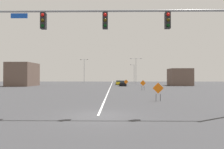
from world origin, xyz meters
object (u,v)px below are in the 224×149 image
object	(u,v)px
car_black_passing	(123,83)
street_lamp_far_right	(84,69)
street_lamp_mid_right	(134,73)
construction_sign_median_far	(158,89)
construction_sign_median_near	(126,82)
street_lamp_mid_left	(136,69)
construction_sign_right_shoulder	(143,84)
car_yellow_near	(119,83)
traffic_signal_assembly	(139,28)

from	to	relation	value
car_black_passing	street_lamp_far_right	bearing A→B (deg)	125.01
street_lamp_far_right	street_lamp_mid_right	bearing A→B (deg)	18.47
construction_sign_median_far	street_lamp_mid_right	bearing A→B (deg)	86.76
construction_sign_median_near	street_lamp_far_right	bearing A→B (deg)	122.32
street_lamp_mid_left	construction_sign_right_shoulder	xyz separation A→B (m)	(-3.13, -40.43, -4.58)
street_lamp_far_right	car_yellow_near	xyz separation A→B (m)	(12.98, -11.52, -4.73)
construction_sign_median_far	construction_sign_median_near	distance (m)	30.66
street_lamp_mid_right	construction_sign_median_near	distance (m)	30.26
street_lamp_mid_right	construction_sign_right_shoulder	size ratio (longest dim) A/B	4.00
traffic_signal_assembly	construction_sign_median_near	world-z (taller)	traffic_signal_assembly
street_lamp_mid_left	construction_sign_median_near	xyz separation A→B (m)	(-5.44, -25.80, -4.65)
street_lamp_mid_right	construction_sign_median_far	bearing A→B (deg)	-93.24
construction_sign_right_shoulder	car_yellow_near	distance (m)	26.56
street_lamp_mid_left	construction_sign_median_far	size ratio (longest dim) A/B	5.17
street_lamp_mid_right	street_lamp_mid_left	bearing A→B (deg)	-83.27
street_lamp_far_right	car_black_passing	xyz separation A→B (m)	(13.96, -19.92, -4.68)
construction_sign_median_far	construction_sign_median_near	xyz separation A→B (m)	(-1.56, 30.62, -0.07)
traffic_signal_assembly	street_lamp_far_right	world-z (taller)	street_lamp_far_right
traffic_signal_assembly	street_lamp_mid_right	xyz separation A→B (m)	(6.39, 68.15, -1.42)
traffic_signal_assembly	car_black_passing	size ratio (longest dim) A/B	3.87
construction_sign_median_far	construction_sign_right_shoulder	xyz separation A→B (m)	(0.75, 15.98, 0.01)
street_lamp_mid_right	street_lamp_far_right	xyz separation A→B (m)	(-19.62, -6.55, 1.15)
traffic_signal_assembly	construction_sign_median_near	distance (m)	38.75
traffic_signal_assembly	car_black_passing	xyz separation A→B (m)	(0.73, 41.67, -4.96)
street_lamp_mid_right	construction_sign_median_near	world-z (taller)	street_lamp_mid_right
street_lamp_mid_right	construction_sign_median_far	distance (m)	60.48
traffic_signal_assembly	street_lamp_mid_left	distance (m)	64.62
street_lamp_mid_right	street_lamp_mid_left	size ratio (longest dim) A/B	0.78
traffic_signal_assembly	construction_sign_median_far	bearing A→B (deg)	69.29
traffic_signal_assembly	car_black_passing	distance (m)	41.97
street_lamp_mid_left	construction_sign_median_near	bearing A→B (deg)	-101.91
construction_sign_median_near	car_black_passing	xyz separation A→B (m)	(-0.68, 3.21, -0.44)
construction_sign_median_far	car_yellow_near	world-z (taller)	construction_sign_median_far
traffic_signal_assembly	car_yellow_near	xyz separation A→B (m)	(-0.25, 50.08, -5.00)
traffic_signal_assembly	street_lamp_mid_left	size ratio (longest dim) A/B	1.64
traffic_signal_assembly	construction_sign_median_far	world-z (taller)	traffic_signal_assembly
street_lamp_mid_left	construction_sign_median_near	distance (m)	26.77
street_lamp_mid_right	street_lamp_mid_left	distance (m)	4.22
street_lamp_far_right	construction_sign_median_far	world-z (taller)	street_lamp_far_right
street_lamp_mid_right	car_yellow_near	distance (m)	19.58
street_lamp_mid_left	car_black_passing	size ratio (longest dim) A/B	2.36
traffic_signal_assembly	construction_sign_median_near	bearing A→B (deg)	87.91
car_yellow_near	construction_sign_right_shoulder	bearing A→B (deg)	-81.41
street_lamp_far_right	construction_sign_right_shoulder	size ratio (longest dim) A/B	4.85
street_lamp_mid_right	construction_sign_right_shoulder	world-z (taller)	street_lamp_mid_right
construction_sign_right_shoulder	car_black_passing	distance (m)	18.10
traffic_signal_assembly	street_lamp_mid_left	world-z (taller)	street_lamp_mid_left
street_lamp_mid_right	construction_sign_median_near	xyz separation A→B (m)	(-4.98, -29.69, -3.09)
car_yellow_near	street_lamp_far_right	bearing A→B (deg)	138.42
street_lamp_mid_left	construction_sign_median_near	world-z (taller)	street_lamp_mid_left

